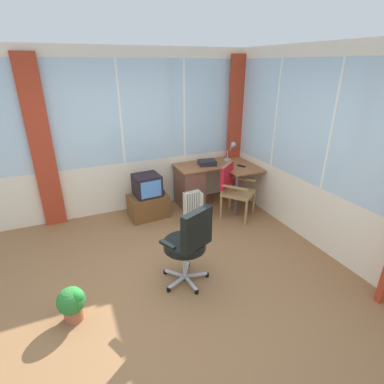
% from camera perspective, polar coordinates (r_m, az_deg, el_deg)
% --- Properties ---
extents(ground, '(5.46, 5.41, 0.06)m').
position_cam_1_polar(ground, '(3.81, -4.30, -17.32)').
color(ground, '#8C603B').
extents(north_window_panel, '(4.46, 0.07, 2.71)m').
position_cam_1_polar(north_window_panel, '(5.18, -13.24, 10.52)').
color(north_window_panel, '#F1E3C8').
rests_on(north_window_panel, ground).
extents(east_window_panel, '(0.07, 4.41, 2.71)m').
position_cam_1_polar(east_window_panel, '(4.33, 24.67, 6.51)').
color(east_window_panel, '#F1E3C8').
rests_on(east_window_panel, ground).
extents(curtain_north_left, '(0.32, 0.07, 2.61)m').
position_cam_1_polar(curtain_north_left, '(5.05, -26.84, 7.73)').
color(curtain_north_left, '#AD3620').
rests_on(curtain_north_left, ground).
extents(curtain_corner, '(0.32, 0.09, 2.61)m').
position_cam_1_polar(curtain_corner, '(5.84, 8.40, 11.81)').
color(curtain_corner, '#AD3620').
rests_on(curtain_corner, ground).
extents(desk, '(1.37, 1.03, 0.76)m').
position_cam_1_polar(desk, '(5.44, 0.37, 1.44)').
color(desk, '#945B34').
rests_on(desk, ground).
extents(desk_lamp, '(0.23, 0.19, 0.36)m').
position_cam_1_polar(desk_lamp, '(5.65, 7.78, 8.26)').
color(desk_lamp, '#B2B7BC').
rests_on(desk_lamp, desk).
extents(tv_remote, '(0.10, 0.15, 0.02)m').
position_cam_1_polar(tv_remote, '(5.39, 9.42, 4.94)').
color(tv_remote, black).
rests_on(tv_remote, desk).
extents(paper_tray, '(0.34, 0.28, 0.09)m').
position_cam_1_polar(paper_tray, '(5.40, 2.91, 5.63)').
color(paper_tray, '#25232A').
rests_on(paper_tray, desk).
extents(wooden_armchair, '(0.68, 0.68, 0.92)m').
position_cam_1_polar(wooden_armchair, '(5.08, 7.60, 1.49)').
color(wooden_armchair, '#9C7644').
rests_on(wooden_armchair, ground).
extents(office_chair, '(0.63, 0.57, 1.01)m').
position_cam_1_polar(office_chair, '(3.44, -0.50, -9.25)').
color(office_chair, '#B7B7BF').
rests_on(office_chair, ground).
extents(tv_on_stand, '(0.67, 0.49, 0.76)m').
position_cam_1_polar(tv_on_stand, '(5.12, -8.42, -1.26)').
color(tv_on_stand, brown).
rests_on(tv_on_stand, ground).
extents(space_heater, '(0.36, 0.21, 0.59)m').
position_cam_1_polar(space_heater, '(4.83, 0.27, -3.08)').
color(space_heater, silver).
rests_on(space_heater, ground).
extents(potted_plant, '(0.28, 0.28, 0.39)m').
position_cam_1_polar(potted_plant, '(3.45, -21.96, -18.98)').
color(potted_plant, '#A4573F').
rests_on(potted_plant, ground).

